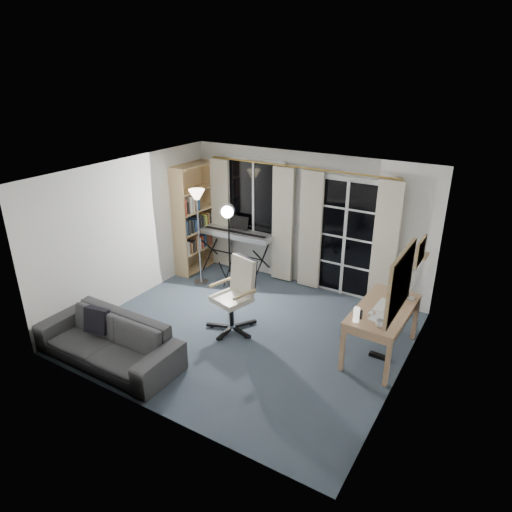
{
  "coord_description": "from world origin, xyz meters",
  "views": [
    {
      "loc": [
        3.18,
        -4.97,
        3.73
      ],
      "look_at": [
        -0.03,
        0.35,
        1.12
      ],
      "focal_mm": 32.0,
      "sensor_mm": 36.0,
      "label": 1
    }
  ],
  "objects_px": {
    "desk": "(383,314)",
    "keyboard_piano": "(236,235)",
    "mug": "(380,323)",
    "sofa": "(107,334)",
    "torchiere_lamp": "(197,209)",
    "studio_light": "(228,221)",
    "monitor": "(410,280)",
    "office_chair": "(238,288)",
    "bookshelf": "(193,221)"
  },
  "relations": [
    {
      "from": "office_chair",
      "to": "sofa",
      "type": "relative_size",
      "value": 0.54
    },
    {
      "from": "bookshelf",
      "to": "torchiere_lamp",
      "type": "bearing_deg",
      "value": -42.54
    },
    {
      "from": "torchiere_lamp",
      "to": "sofa",
      "type": "bearing_deg",
      "value": -81.11
    },
    {
      "from": "desk",
      "to": "keyboard_piano",
      "type": "bearing_deg",
      "value": 160.96
    },
    {
      "from": "torchiere_lamp",
      "to": "office_chair",
      "type": "xyz_separation_m",
      "value": [
        1.43,
        -0.92,
        -0.76
      ]
    },
    {
      "from": "torchiere_lamp",
      "to": "keyboard_piano",
      "type": "distance_m",
      "value": 0.99
    },
    {
      "from": "monitor",
      "to": "office_chair",
      "type": "bearing_deg",
      "value": -157.34
    },
    {
      "from": "desk",
      "to": "mug",
      "type": "distance_m",
      "value": 0.53
    },
    {
      "from": "bookshelf",
      "to": "desk",
      "type": "xyz_separation_m",
      "value": [
        4.01,
        -0.98,
        -0.35
      ]
    },
    {
      "from": "desk",
      "to": "monitor",
      "type": "relative_size",
      "value": 2.62
    },
    {
      "from": "studio_light",
      "to": "office_chair",
      "type": "height_order",
      "value": "studio_light"
    },
    {
      "from": "monitor",
      "to": "desk",
      "type": "bearing_deg",
      "value": -111.99
    },
    {
      "from": "studio_light",
      "to": "desk",
      "type": "bearing_deg",
      "value": -34.15
    },
    {
      "from": "studio_light",
      "to": "mug",
      "type": "distance_m",
      "value": 3.13
    },
    {
      "from": "studio_light",
      "to": "monitor",
      "type": "xyz_separation_m",
      "value": [
        3.02,
        -0.01,
        -0.33
      ]
    },
    {
      "from": "torchiere_lamp",
      "to": "mug",
      "type": "distance_m",
      "value": 3.79
    },
    {
      "from": "keyboard_piano",
      "to": "monitor",
      "type": "relative_size",
      "value": 2.8
    },
    {
      "from": "mug",
      "to": "keyboard_piano",
      "type": "bearing_deg",
      "value": 152.59
    },
    {
      "from": "bookshelf",
      "to": "sofa",
      "type": "bearing_deg",
      "value": -72.78
    },
    {
      "from": "office_chair",
      "to": "mug",
      "type": "height_order",
      "value": "office_chair"
    },
    {
      "from": "desk",
      "to": "mug",
      "type": "bearing_deg",
      "value": -77.08
    },
    {
      "from": "studio_light",
      "to": "mug",
      "type": "height_order",
      "value": "studio_light"
    },
    {
      "from": "desk",
      "to": "sofa",
      "type": "relative_size",
      "value": 0.65
    },
    {
      "from": "studio_light",
      "to": "keyboard_piano",
      "type": "bearing_deg",
      "value": 89.76
    },
    {
      "from": "torchiere_lamp",
      "to": "desk",
      "type": "relative_size",
      "value": 1.29
    },
    {
      "from": "office_chair",
      "to": "sofa",
      "type": "xyz_separation_m",
      "value": [
        -1.03,
        -1.63,
        -0.25
      ]
    },
    {
      "from": "mug",
      "to": "sofa",
      "type": "relative_size",
      "value": 0.06
    },
    {
      "from": "keyboard_piano",
      "to": "office_chair",
      "type": "relative_size",
      "value": 1.3
    },
    {
      "from": "sofa",
      "to": "keyboard_piano",
      "type": "bearing_deg",
      "value": 91.41
    },
    {
      "from": "bookshelf",
      "to": "torchiere_lamp",
      "type": "xyz_separation_m",
      "value": [
        0.51,
        -0.48,
        0.44
      ]
    },
    {
      "from": "studio_light",
      "to": "office_chair",
      "type": "bearing_deg",
      "value": -74.09
    },
    {
      "from": "sofa",
      "to": "torchiere_lamp",
      "type": "bearing_deg",
      "value": 99.14
    },
    {
      "from": "office_chair",
      "to": "desk",
      "type": "distance_m",
      "value": 2.11
    },
    {
      "from": "keyboard_piano",
      "to": "studio_light",
      "type": "relative_size",
      "value": 0.88
    },
    {
      "from": "mug",
      "to": "torchiere_lamp",
      "type": "bearing_deg",
      "value": 164.47
    },
    {
      "from": "bookshelf",
      "to": "mug",
      "type": "relative_size",
      "value": 17.54
    },
    {
      "from": "torchiere_lamp",
      "to": "mug",
      "type": "height_order",
      "value": "torchiere_lamp"
    },
    {
      "from": "bookshelf",
      "to": "mug",
      "type": "bearing_deg",
      "value": -19.27
    },
    {
      "from": "studio_light",
      "to": "monitor",
      "type": "height_order",
      "value": "studio_light"
    },
    {
      "from": "bookshelf",
      "to": "mug",
      "type": "distance_m",
      "value": 4.37
    },
    {
      "from": "desk",
      "to": "mug",
      "type": "xyz_separation_m",
      "value": [
        0.1,
        -0.5,
        0.15
      ]
    },
    {
      "from": "keyboard_piano",
      "to": "sofa",
      "type": "xyz_separation_m",
      "value": [
        0.07,
        -3.25,
        -0.38
      ]
    },
    {
      "from": "keyboard_piano",
      "to": "desk",
      "type": "xyz_separation_m",
      "value": [
        3.16,
        -1.19,
        -0.16
      ]
    },
    {
      "from": "mug",
      "to": "bookshelf",
      "type": "bearing_deg",
      "value": 160.23
    },
    {
      "from": "studio_light",
      "to": "sofa",
      "type": "relative_size",
      "value": 0.79
    },
    {
      "from": "mug",
      "to": "sofa",
      "type": "distance_m",
      "value": 3.57
    },
    {
      "from": "torchiere_lamp",
      "to": "desk",
      "type": "distance_m",
      "value": 3.62
    },
    {
      "from": "keyboard_piano",
      "to": "desk",
      "type": "height_order",
      "value": "keyboard_piano"
    },
    {
      "from": "torchiere_lamp",
      "to": "desk",
      "type": "bearing_deg",
      "value": -8.13
    },
    {
      "from": "bookshelf",
      "to": "desk",
      "type": "bearing_deg",
      "value": -13.19
    }
  ]
}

